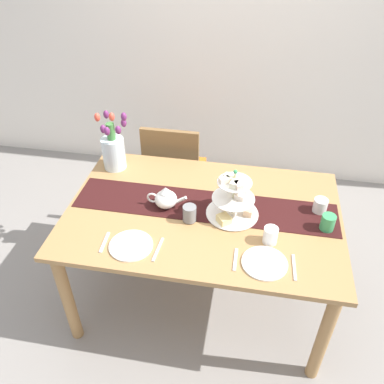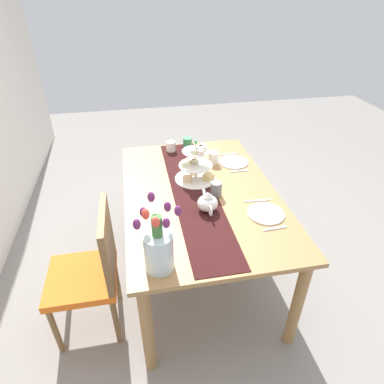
{
  "view_description": "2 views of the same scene",
  "coord_description": "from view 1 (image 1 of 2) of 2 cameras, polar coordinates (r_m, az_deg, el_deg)",
  "views": [
    {
      "loc": [
        0.25,
        -1.74,
        2.25
      ],
      "look_at": [
        -0.08,
        0.05,
        0.84
      ],
      "focal_mm": 37.24,
      "sensor_mm": 36.0,
      "label": 1
    },
    {
      "loc": [
        -1.84,
        0.41,
        2.0
      ],
      "look_at": [
        -0.09,
        0.08,
        0.82
      ],
      "focal_mm": 30.62,
      "sensor_mm": 36.0,
      "label": 2
    }
  ],
  "objects": [
    {
      "name": "mug_grey",
      "position": [
        2.21,
        -0.35,
        -3.09
      ],
      "size": [
        0.08,
        0.08,
        0.09
      ],
      "primitive_type": "cylinder",
      "color": "slate",
      "rests_on": "table_runner"
    },
    {
      "name": "fork_right",
      "position": [
        2.04,
        6.24,
        -9.59
      ],
      "size": [
        0.02,
        0.15,
        0.01
      ],
      "primitive_type": "cube",
      "rotation": [
        0.0,
        0.0,
        0.01
      ],
      "color": "silver",
      "rests_on": "dining_table"
    },
    {
      "name": "mug_orange",
      "position": [
        2.28,
        18.88,
        -4.17
      ],
      "size": [
        0.08,
        0.08,
        0.09
      ],
      "primitive_type": "cylinder",
      "color": "#389356",
      "rests_on": "dining_table"
    },
    {
      "name": "tiered_cake_stand",
      "position": [
        2.23,
        5.88,
        -1.27
      ],
      "size": [
        0.3,
        0.3,
        0.3
      ],
      "color": "beige",
      "rests_on": "table_runner"
    },
    {
      "name": "dining_table",
      "position": [
        2.37,
        1.57,
        -4.55
      ],
      "size": [
        1.58,
        1.03,
        0.76
      ],
      "color": "#A37747",
      "rests_on": "ground_plane"
    },
    {
      "name": "dinner_plate_right",
      "position": [
        2.04,
        10.35,
        -9.98
      ],
      "size": [
        0.23,
        0.23,
        0.01
      ],
      "primitive_type": "cylinder",
      "color": "white",
      "rests_on": "dining_table"
    },
    {
      "name": "mug_white_text",
      "position": [
        2.13,
        11.17,
        -6.11
      ],
      "size": [
        0.08,
        0.08,
        0.09
      ],
      "primitive_type": "cylinder",
      "color": "white",
      "rests_on": "dining_table"
    },
    {
      "name": "cream_jug",
      "position": [
        2.39,
        17.89,
        -1.87
      ],
      "size": [
        0.08,
        0.08,
        0.08
      ],
      "primitive_type": "cylinder",
      "color": "white",
      "rests_on": "dining_table"
    },
    {
      "name": "ground_plane",
      "position": [
        2.86,
        1.34,
        -14.36
      ],
      "size": [
        8.0,
        8.0,
        0.0
      ],
      "primitive_type": "plane",
      "color": "gray"
    },
    {
      "name": "table_runner",
      "position": [
        2.34,
        1.78,
        -1.97
      ],
      "size": [
        1.54,
        0.29,
        0.0
      ],
      "primitive_type": "cube",
      "color": "black",
      "rests_on": "dining_table"
    },
    {
      "name": "teapot",
      "position": [
        2.3,
        -3.79,
        -0.95
      ],
      "size": [
        0.24,
        0.13,
        0.14
      ],
      "color": "white",
      "rests_on": "table_runner"
    },
    {
      "name": "knife_right",
      "position": [
        2.06,
        14.43,
        -10.4
      ],
      "size": [
        0.02,
        0.17,
        0.01
      ],
      "primitive_type": "cube",
      "rotation": [
        0.0,
        0.0,
        0.04
      ],
      "color": "silver",
      "rests_on": "dining_table"
    },
    {
      "name": "fork_left",
      "position": [
        2.16,
        -12.41,
        -7.04
      ],
      "size": [
        0.02,
        0.15,
        0.01
      ],
      "primitive_type": "cube",
      "rotation": [
        0.0,
        0.0,
        0.05
      ],
      "color": "silver",
      "rests_on": "dining_table"
    },
    {
      "name": "knife_left",
      "position": [
        2.08,
        -4.89,
        -8.18
      ],
      "size": [
        0.03,
        0.17,
        0.01
      ],
      "primitive_type": "cube",
      "rotation": [
        0.0,
        0.0,
        -0.07
      ],
      "color": "silver",
      "rests_on": "dining_table"
    },
    {
      "name": "dinner_plate_left",
      "position": [
        2.12,
        -8.73,
        -7.58
      ],
      "size": [
        0.23,
        0.23,
        0.01
      ],
      "primitive_type": "cylinder",
      "color": "white",
      "rests_on": "dining_table"
    },
    {
      "name": "tulip_vase",
      "position": [
        2.64,
        -11.19,
        6.07
      ],
      "size": [
        0.21,
        0.23,
        0.4
      ],
      "color": "silver",
      "rests_on": "dining_table"
    },
    {
      "name": "room_wall_rear",
      "position": [
        3.5,
        6.19,
        21.7
      ],
      "size": [
        6.0,
        0.08,
        2.6
      ],
      "primitive_type": "cube",
      "color": "silver",
      "rests_on": "ground_plane"
    },
    {
      "name": "chair_left",
      "position": [
        3.09,
        -2.55,
        3.23
      ],
      "size": [
        0.42,
        0.42,
        0.91
      ],
      "color": "brown",
      "rests_on": "ground_plane"
    }
  ]
}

